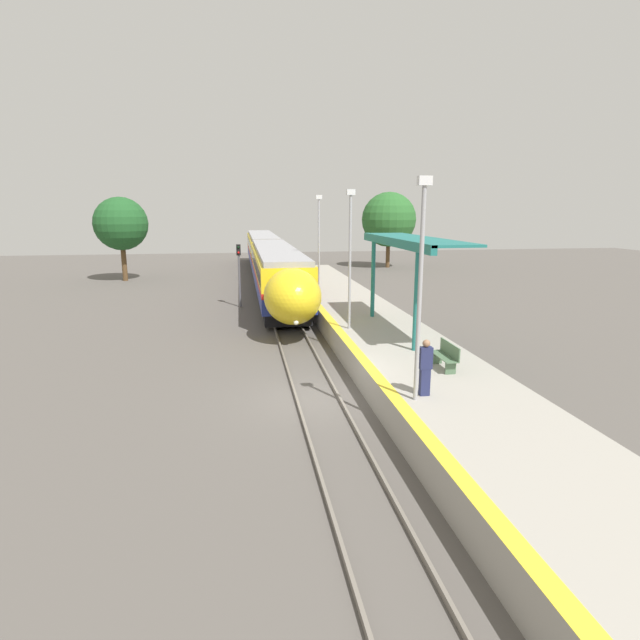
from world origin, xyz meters
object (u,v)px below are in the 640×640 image
object	(u,v)px
train	(269,259)
lamppost_near	(420,278)
railway_signal	(239,269)
lamppost_far	(319,240)
platform_bench	(446,355)
person_waiting	(425,367)
lamppost_mid	(350,252)

from	to	relation	value
train	lamppost_near	distance (m)	30.73
railway_signal	lamppost_far	bearing A→B (deg)	-28.86
platform_bench	lamppost_far	world-z (taller)	lamppost_far
train	lamppost_far	xyz separation A→B (m)	(2.32, -13.06, 2.35)
train	person_waiting	distance (m)	30.38
person_waiting	lamppost_mid	distance (m)	8.84
lamppost_near	lamppost_mid	bearing A→B (deg)	90.00
person_waiting	lamppost_far	distance (m)	17.39
railway_signal	lamppost_mid	size ratio (longest dim) A/B	0.67
train	platform_bench	xyz separation A→B (m)	(4.30, -28.02, -0.63)
train	lamppost_far	world-z (taller)	lamppost_far
train	railway_signal	size ratio (longest dim) A/B	10.45
railway_signal	lamppost_near	distance (m)	20.83
lamppost_mid	person_waiting	bearing A→B (deg)	-87.48
train	lamppost_mid	distance (m)	22.06
platform_bench	train	bearing A→B (deg)	98.71
lamppost_near	railway_signal	bearing A→B (deg)	103.51
train	person_waiting	world-z (taller)	train
platform_bench	railway_signal	bearing A→B (deg)	111.14
person_waiting	platform_bench	bearing A→B (deg)	54.34
person_waiting	lamppost_mid	bearing A→B (deg)	92.52
lamppost_near	person_waiting	bearing A→B (deg)	38.82
person_waiting	lamppost_near	size ratio (longest dim) A/B	0.27
lamppost_mid	lamppost_far	xyz separation A→B (m)	(0.00, 8.75, 0.00)
lamppost_far	person_waiting	bearing A→B (deg)	-88.76
platform_bench	lamppost_near	bearing A→B (deg)	-127.94
platform_bench	lamppost_near	size ratio (longest dim) A/B	0.25
person_waiting	lamppost_far	bearing A→B (deg)	91.24
lamppost_mid	lamppost_far	bearing A→B (deg)	90.00
person_waiting	lamppost_far	size ratio (longest dim) A/B	0.27
railway_signal	lamppost_near	size ratio (longest dim) A/B	0.67
platform_bench	lamppost_far	size ratio (longest dim) A/B	0.25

